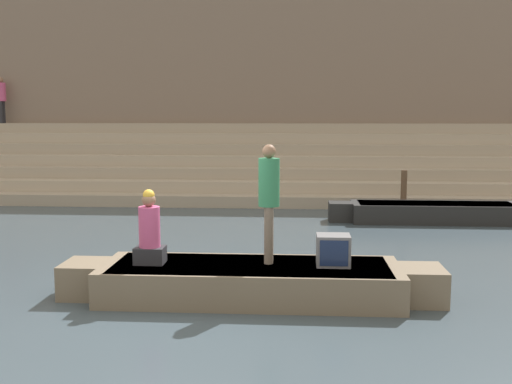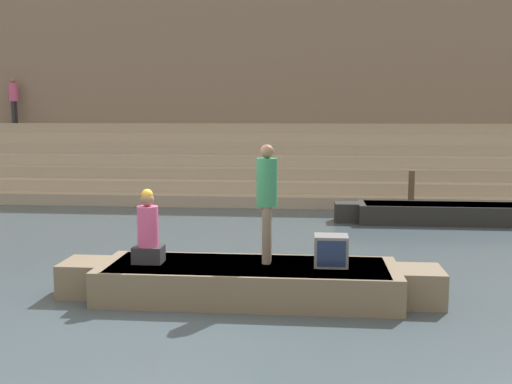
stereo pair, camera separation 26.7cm
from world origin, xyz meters
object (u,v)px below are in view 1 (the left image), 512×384
(mooring_post, at_px, (404,192))
(person_on_steps, at_px, (1,97))
(person_standing, at_px, (269,194))
(rowboat_main, at_px, (250,281))
(tv_set, at_px, (333,250))
(moored_boat_shore, at_px, (435,212))
(person_rowing, at_px, (150,233))

(mooring_post, xyz_separation_m, person_on_steps, (-13.40, 4.91, 2.67))
(mooring_post, distance_m, person_on_steps, 14.52)
(person_standing, xyz_separation_m, person_on_steps, (-10.13, 12.42, 1.75))
(rowboat_main, xyz_separation_m, tv_set, (1.18, 0.03, 0.46))
(person_standing, xyz_separation_m, moored_boat_shore, (3.83, 6.30, -1.25))
(moored_boat_shore, bearing_deg, mooring_post, 113.61)
(person_rowing, relative_size, mooring_post, 0.92)
(person_on_steps, bearing_deg, moored_boat_shore, 19.72)
(rowboat_main, height_order, person_rowing, person_rowing)
(moored_boat_shore, bearing_deg, tv_set, -116.04)
(tv_set, relative_size, moored_boat_shore, 0.09)
(person_standing, bearing_deg, tv_set, -11.91)
(person_standing, xyz_separation_m, person_rowing, (-1.72, -0.17, -0.56))
(person_standing, bearing_deg, mooring_post, 62.48)
(rowboat_main, height_order, moored_boat_shore, rowboat_main)
(tv_set, bearing_deg, person_on_steps, 123.37)
(person_rowing, distance_m, person_on_steps, 15.32)
(rowboat_main, xyz_separation_m, person_standing, (0.26, 0.16, 1.24))
(person_standing, distance_m, moored_boat_shore, 7.48)
(tv_set, relative_size, person_on_steps, 0.29)
(person_rowing, distance_m, moored_boat_shore, 8.55)
(person_rowing, height_order, mooring_post, person_rowing)
(person_standing, bearing_deg, rowboat_main, -151.58)
(person_standing, height_order, person_rowing, person_standing)
(rowboat_main, relative_size, mooring_post, 4.67)
(rowboat_main, height_order, tv_set, tv_set)
(moored_boat_shore, bearing_deg, person_on_steps, 154.64)
(mooring_post, bearing_deg, person_standing, -113.50)
(rowboat_main, relative_size, person_on_steps, 3.39)
(rowboat_main, relative_size, tv_set, 11.54)
(moored_boat_shore, bearing_deg, person_rowing, -132.33)
(tv_set, bearing_deg, person_rowing, 172.93)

